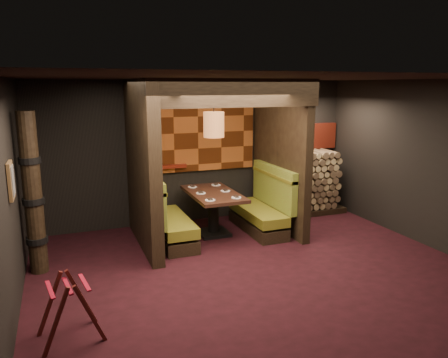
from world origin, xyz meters
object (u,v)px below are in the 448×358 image
booth_bench_right (263,210)px  pendant_lamp (214,125)px  booth_bench_left (166,221)px  firewood_stack (305,183)px  luggage_rack (69,306)px  dining_table (213,205)px  totem_column (33,195)px

booth_bench_right → pendant_lamp: (-0.98, 0.04, 1.66)m
booth_bench_left → pendant_lamp: pendant_lamp is taller
pendant_lamp → firewood_stack: pendant_lamp is taller
booth_bench_right → luggage_rack: bearing=-144.3°
dining_table → luggage_rack: (-2.63, -2.68, -0.20)m
booth_bench_right → luggage_rack: 4.44m
booth_bench_right → dining_table: 1.00m
luggage_rack → booth_bench_right: bearing=35.7°
pendant_lamp → firewood_stack: bearing=15.8°
booth_bench_left → totem_column: bearing=-165.2°
booth_bench_right → dining_table: (-0.98, 0.09, 0.18)m
booth_bench_left → pendant_lamp: (0.92, 0.04, 1.66)m
totem_column → booth_bench_left: bearing=14.8°
booth_bench_right → totem_column: totem_column is taller
pendant_lamp → totem_column: (-3.01, -0.59, -0.88)m
booth_bench_right → luggage_rack: size_ratio=2.10×
booth_bench_left → firewood_stack: (3.25, 0.70, 0.28)m
booth_bench_right → luggage_rack: booth_bench_right is taller
totem_column → booth_bench_right: bearing=7.9°
booth_bench_right → pendant_lamp: size_ratio=1.58×
totem_column → firewood_stack: bearing=13.2°
pendant_lamp → booth_bench_left: bearing=-177.5°
booth_bench_right → firewood_stack: firewood_stack is taller
firewood_stack → booth_bench_right: bearing=-152.7°
dining_table → firewood_stack: firewood_stack is taller
booth_bench_right → luggage_rack: (-3.60, -2.59, -0.02)m
dining_table → booth_bench_left: bearing=-174.4°
totem_column → dining_table: bearing=12.0°
dining_table → luggage_rack: bearing=-134.5°
booth_bench_left → totem_column: totem_column is taller
pendant_lamp → booth_bench_right: bearing=-2.3°
booth_bench_right → dining_table: bearing=174.7°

